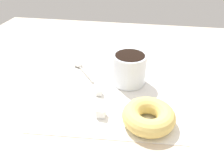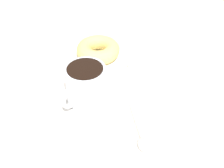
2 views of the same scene
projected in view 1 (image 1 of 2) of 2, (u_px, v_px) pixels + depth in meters
The scene contains 7 objects.
ground_plane at pixel (107, 101), 55.75cm from camera, with size 120.00×120.00×2.00cm, color beige.
napkin at pixel (112, 91), 57.45cm from camera, with size 33.60×33.60×0.30cm, color white.
coffee_cup at pixel (129, 68), 58.53cm from camera, with size 12.14×8.94×8.31cm.
donut at pixel (149, 116), 46.08cm from camera, with size 11.31×11.31×3.84cm, color #E5C66B.
spoon at pixel (80, 67), 67.07cm from camera, with size 11.45×9.34×0.90cm.
sugar_cube at pixel (99, 92), 55.45cm from camera, with size 1.55×1.55×1.55cm, color white.
sugar_cube_extra at pixel (101, 112), 48.53cm from camera, with size 1.94×1.94×1.94cm, color white.
Camera 1 is at (-43.35, -8.61, 33.28)cm, focal length 35.00 mm.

